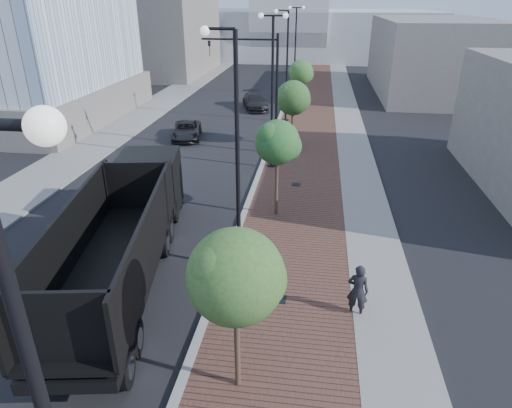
# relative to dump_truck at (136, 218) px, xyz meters

# --- Properties ---
(sidewalk) EXTENTS (7.00, 140.00, 0.12)m
(sidewalk) POSITION_rel_dump_truck_xyz_m (7.45, 29.17, -1.52)
(sidewalk) COLOR #4C2D23
(sidewalk) RESTS_ON ground
(concrete_strip) EXTENTS (2.40, 140.00, 0.13)m
(concrete_strip) POSITION_rel_dump_truck_xyz_m (10.15, 29.17, -1.52)
(concrete_strip) COLOR slate
(concrete_strip) RESTS_ON ground
(curb) EXTENTS (0.30, 140.00, 0.14)m
(curb) POSITION_rel_dump_truck_xyz_m (3.95, 29.17, -1.51)
(curb) COLOR gray
(curb) RESTS_ON ground
(west_sidewalk) EXTENTS (4.00, 140.00, 0.12)m
(west_sidewalk) POSITION_rel_dump_truck_xyz_m (-9.05, 29.17, -1.52)
(west_sidewalk) COLOR slate
(west_sidewalk) RESTS_ON ground
(dump_truck) EXTENTS (5.02, 14.05, 3.76)m
(dump_truck) POSITION_rel_dump_truck_xyz_m (0.00, 0.00, 0.00)
(dump_truck) COLOR black
(dump_truck) RESTS_ON ground
(white_sedan) EXTENTS (1.48, 4.06, 1.33)m
(white_sedan) POSITION_rel_dump_truck_xyz_m (-0.78, 0.65, -0.92)
(white_sedan) COLOR silver
(white_sedan) RESTS_ON ground
(dark_car_mid) EXTENTS (2.98, 4.90, 1.27)m
(dark_car_mid) POSITION_rel_dump_truck_xyz_m (-2.72, 16.90, -0.95)
(dark_car_mid) COLOR black
(dark_car_mid) RESTS_ON ground
(dark_car_far) EXTENTS (3.43, 5.51, 1.49)m
(dark_car_far) POSITION_rel_dump_truck_xyz_m (1.16, 27.80, -0.84)
(dark_car_far) COLOR black
(dark_car_far) RESTS_ON ground
(pedestrian) EXTENTS (0.81, 0.62, 1.99)m
(pedestrian) POSITION_rel_dump_truck_xyz_m (9.04, -3.14, -0.59)
(pedestrian) COLOR black
(pedestrian) RESTS_ON ground
(streetlight_1) EXTENTS (1.44, 0.56, 9.21)m
(streetlight_1) POSITION_rel_dump_truck_xyz_m (4.43, -0.83, 2.76)
(streetlight_1) COLOR black
(streetlight_1) RESTS_ON ground
(streetlight_2) EXTENTS (1.72, 0.56, 9.28)m
(streetlight_2) POSITION_rel_dump_truck_xyz_m (4.55, 11.17, 3.24)
(streetlight_2) COLOR black
(streetlight_2) RESTS_ON ground
(streetlight_3) EXTENTS (1.44, 0.56, 9.21)m
(streetlight_3) POSITION_rel_dump_truck_xyz_m (4.43, 23.17, 2.76)
(streetlight_3) COLOR black
(streetlight_3) RESTS_ON ground
(streetlight_4) EXTENTS (1.72, 0.56, 9.28)m
(streetlight_4) POSITION_rel_dump_truck_xyz_m (4.55, 35.17, 3.24)
(streetlight_4) COLOR black
(streetlight_4) RESTS_ON ground
(traffic_mast) EXTENTS (5.09, 0.20, 8.00)m
(traffic_mast) POSITION_rel_dump_truck_xyz_m (3.65, 14.17, 3.40)
(traffic_mast) COLOR black
(traffic_mast) RESTS_ON ground
(tree_0) EXTENTS (2.52, 2.50, 4.98)m
(tree_0) POSITION_rel_dump_truck_xyz_m (5.59, -6.81, 2.13)
(tree_0) COLOR #382619
(tree_0) RESTS_ON ground
(tree_1) EXTENTS (2.21, 2.13, 4.93)m
(tree_1) POSITION_rel_dump_truck_xyz_m (5.59, 4.19, 2.26)
(tree_1) COLOR #382619
(tree_1) RESTS_ON ground
(tree_2) EXTENTS (2.50, 2.47, 4.76)m
(tree_2) POSITION_rel_dump_truck_xyz_m (5.59, 16.19, 1.93)
(tree_2) COLOR #382619
(tree_2) RESTS_ON ground
(tree_3) EXTENTS (2.39, 2.34, 4.73)m
(tree_3) POSITION_rel_dump_truck_xyz_m (5.59, 28.19, 1.96)
(tree_3) COLOR #382619
(tree_3) RESTS_ON ground
(tower_podium) EXTENTS (19.00, 19.00, 3.00)m
(tower_podium) POSITION_rel_dump_truck_xyz_m (-20.05, 21.17, -0.08)
(tower_podium) COLOR slate
(tower_podium) RESTS_ON ground
(convention_center) EXTENTS (50.00, 30.00, 50.00)m
(convention_center) POSITION_rel_dump_truck_xyz_m (1.95, 74.17, 4.42)
(convention_center) COLOR #B5BAC0
(convention_center) RESTS_ON ground
(commercial_block_nw) EXTENTS (14.00, 20.00, 10.00)m
(commercial_block_nw) POSITION_rel_dump_truck_xyz_m (-16.05, 49.17, 3.42)
(commercial_block_nw) COLOR slate
(commercial_block_nw) RESTS_ON ground
(commercial_block_ne) EXTENTS (12.00, 22.00, 8.00)m
(commercial_block_ne) POSITION_rel_dump_truck_xyz_m (19.95, 39.17, 2.42)
(commercial_block_ne) COLOR slate
(commercial_block_ne) RESTS_ON ground
(utility_cover_1) EXTENTS (0.50, 0.50, 0.02)m
(utility_cover_1) POSITION_rel_dump_truck_xyz_m (6.35, -2.83, -1.45)
(utility_cover_1) COLOR black
(utility_cover_1) RESTS_ON sidewalk
(utility_cover_2) EXTENTS (0.50, 0.50, 0.02)m
(utility_cover_2) POSITION_rel_dump_truck_xyz_m (6.35, 8.17, -1.45)
(utility_cover_2) COLOR black
(utility_cover_2) RESTS_ON sidewalk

